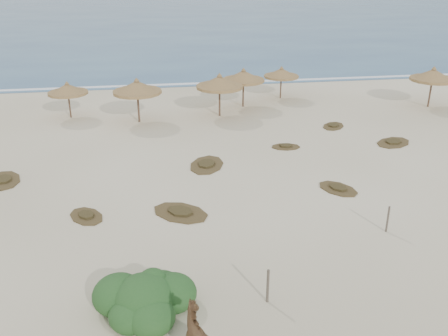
{
  "coord_description": "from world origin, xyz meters",
  "views": [
    {
      "loc": [
        -0.95,
        -16.48,
        10.34
      ],
      "look_at": [
        2.33,
        5.0,
        1.01
      ],
      "focal_mm": 40.0,
      "sensor_mm": 36.0,
      "label": 1
    }
  ],
  "objects": [
    {
      "name": "ground",
      "position": [
        0.0,
        0.0,
        0.0
      ],
      "size": [
        160.0,
        160.0,
        0.0
      ],
      "primitive_type": "plane",
      "color": "#F3E4C7",
      "rests_on": "ground"
    },
    {
      "name": "ocean",
      "position": [
        0.0,
        75.0,
        0.0
      ],
      "size": [
        200.0,
        100.0,
        0.01
      ],
      "primitive_type": "cube",
      "color": "#2A517E",
      "rests_on": "ground"
    },
    {
      "name": "foam_line",
      "position": [
        0.0,
        26.0,
        0.0
      ],
      "size": [
        70.0,
        0.6,
        0.01
      ],
      "primitive_type": "cube",
      "color": "white",
      "rests_on": "ground"
    },
    {
      "name": "palapa_1",
      "position": [
        -6.41,
        17.66,
        1.96
      ],
      "size": [
        3.08,
        3.08,
        2.52
      ],
      "rotation": [
        0.0,
        0.0,
        0.16
      ],
      "color": "#4F3928",
      "rests_on": "ground"
    },
    {
      "name": "palapa_2",
      "position": [
        -1.75,
        15.93,
        2.33
      ],
      "size": [
        3.54,
        3.54,
        3.0
      ],
      "rotation": [
        0.0,
        0.0,
        0.11
      ],
      "color": "#4F3928",
      "rests_on": "ground"
    },
    {
      "name": "palapa_3",
      "position": [
        3.77,
        16.49,
        2.33
      ],
      "size": [
        3.32,
        3.32,
        3.0
      ],
      "rotation": [
        0.0,
        0.0,
        -0.04
      ],
      "color": "#4F3928",
      "rests_on": "ground"
    },
    {
      "name": "palapa_4",
      "position": [
        9.12,
        20.36,
        1.94
      ],
      "size": [
        3.54,
        3.54,
        2.5
      ],
      "rotation": [
        0.0,
        0.0,
        0.43
      ],
      "color": "#4F3928",
      "rests_on": "ground"
    },
    {
      "name": "palapa_5",
      "position": [
        5.81,
        18.51,
        2.22
      ],
      "size": [
        3.17,
        3.17,
        2.86
      ],
      "rotation": [
        0.0,
        0.0,
        -0.04
      ],
      "color": "#4F3928",
      "rests_on": "ground"
    },
    {
      "name": "palapa_6",
      "position": [
        19.28,
        16.38,
        2.32
      ],
      "size": [
        3.76,
        3.76,
        2.99
      ],
      "rotation": [
        0.0,
        0.0,
        -0.2
      ],
      "color": "#4F3928",
      "rests_on": "ground"
    },
    {
      "name": "fence_post_near",
      "position": [
        2.41,
        -3.73,
        0.61
      ],
      "size": [
        0.1,
        0.1,
        1.22
      ],
      "primitive_type": "cylinder",
      "rotation": [
        0.0,
        0.0,
        0.15
      ],
      "color": "brown",
      "rests_on": "ground"
    },
    {
      "name": "fence_post_far",
      "position": [
        8.19,
        -0.14,
        0.57
      ],
      "size": [
        0.09,
        0.09,
        1.15
      ],
      "primitive_type": "cylinder",
      "rotation": [
        0.0,
        0.0,
        0.11
      ],
      "color": "brown",
      "rests_on": "ground"
    },
    {
      "name": "bush",
      "position": [
        -1.49,
        -3.65,
        0.48
      ],
      "size": [
        3.29,
        2.9,
        1.47
      ],
      "rotation": [
        0.0,
        0.0,
        -0.15
      ],
      "color": "#305E28",
      "rests_on": "ground"
    },
    {
      "name": "scrub_1",
      "position": [
        -8.36,
        7.34,
        0.05
      ],
      "size": [
        2.12,
        2.73,
        0.16
      ],
      "rotation": [
        0.0,
        0.0,
        1.82
      ],
      "color": "brown",
      "rests_on": "ground"
    },
    {
      "name": "scrub_2",
      "position": [
        -3.94,
        2.95,
        0.05
      ],
      "size": [
        2.04,
        2.23,
        0.16
      ],
      "rotation": [
        0.0,
        0.0,
        2.14
      ],
      "color": "brown",
      "rests_on": "ground"
    },
    {
      "name": "scrub_3",
      "position": [
        1.82,
        7.79,
        0.05
      ],
      "size": [
        2.52,
        3.08,
        0.16
      ],
      "rotation": [
        0.0,
        0.0,
        1.23
      ],
      "color": "brown",
      "rests_on": "ground"
    },
    {
      "name": "scrub_4",
      "position": [
        7.68,
        3.93,
        0.05
      ],
      "size": [
        2.23,
        2.46,
        0.16
      ],
      "rotation": [
        0.0,
        0.0,
        2.14
      ],
      "color": "brown",
      "rests_on": "ground"
    },
    {
      "name": "scrub_5",
      "position": [
        13.21,
        9.5,
        0.05
      ],
      "size": [
        2.88,
        2.59,
        0.16
      ],
      "rotation": [
        0.0,
        0.0,
        0.54
      ],
      "color": "brown",
      "rests_on": "ground"
    },
    {
      "name": "scrub_7",
      "position": [
        6.7,
        9.79,
        0.05
      ],
      "size": [
        1.77,
        1.24,
        0.16
      ],
      "rotation": [
        0.0,
        0.0,
        3.05
      ],
      "color": "brown",
      "rests_on": "ground"
    },
    {
      "name": "scrub_9",
      "position": [
        0.06,
        2.67,
        0.05
      ],
      "size": [
        3.12,
        2.97,
        0.16
      ],
      "rotation": [
        0.0,
        0.0,
        2.47
      ],
      "color": "brown",
      "rests_on": "ground"
    },
    {
      "name": "scrub_10",
      "position": [
        10.76,
        13.0,
        0.05
      ],
      "size": [
        2.15,
        2.25,
        0.16
      ],
      "rotation": [
        0.0,
        0.0,
        0.89
      ],
      "color": "brown",
      "rests_on": "ground"
    }
  ]
}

